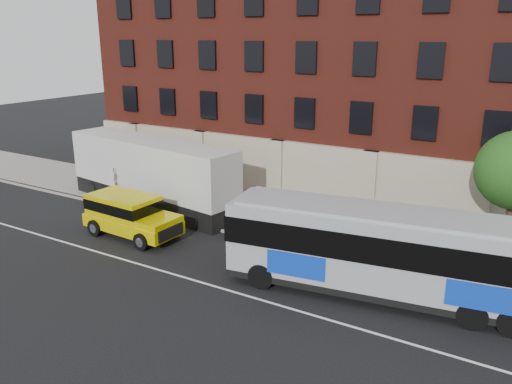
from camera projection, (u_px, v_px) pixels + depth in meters
The scene contains 9 objects.
ground at pixel (152, 274), 23.31m from camera, with size 120.00×120.00×0.00m, color black.
sidewalk at pixel (254, 215), 30.68m from camera, with size 60.00×6.00×0.15m, color #9A968C.
kerb at pixel (226, 231), 28.22m from camera, with size 60.00×0.25×0.15m, color #9A968C.
lane_line at pixel (159, 270), 23.72m from camera, with size 60.00×0.12×0.01m, color silver.
building at pixel (314, 78), 34.98m from camera, with size 30.00×12.10×15.00m.
sign_pole at pixel (114, 184), 32.10m from camera, with size 0.30×0.20×2.50m.
city_bus at pixel (393, 251), 20.69m from camera, with size 13.92×4.86×3.74m.
yellow_suv at pixel (129, 213), 27.53m from camera, with size 5.82×2.74×2.20m.
shipping_container at pixel (151, 174), 31.93m from camera, with size 12.95×4.36×4.24m.
Camera 1 is at (14.91, -15.77, 10.43)m, focal length 36.09 mm.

